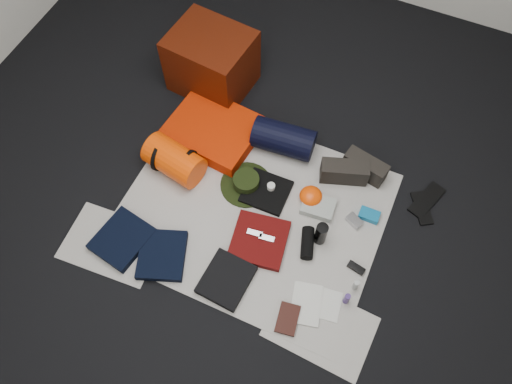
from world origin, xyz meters
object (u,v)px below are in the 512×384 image
at_px(paperback_book, 288,319).
at_px(water_bottle, 321,234).
at_px(navy_duffel, 284,139).
at_px(red_cabinet, 212,62).
at_px(stuff_sack, 174,160).
at_px(compact_camera, 354,221).
at_px(sleeping_pad, 213,130).

bearing_deg(paperback_book, water_bottle, 82.15).
bearing_deg(navy_duffel, water_bottle, -53.77).
height_order(red_cabinet, stuff_sack, red_cabinet).
bearing_deg(compact_camera, navy_duffel, 176.95).
height_order(stuff_sack, water_bottle, stuff_sack).
xyz_separation_m(sleeping_pad, stuff_sack, (-0.10, -0.35, 0.06)).
relative_size(red_cabinet, paperback_book, 3.01).
distance_m(compact_camera, paperback_book, 0.75).
bearing_deg(sleeping_pad, water_bottle, -24.98).
relative_size(sleeping_pad, stuff_sack, 1.55).
bearing_deg(stuff_sack, sleeping_pad, 73.76).
bearing_deg(compact_camera, paperback_book, -76.13).
relative_size(stuff_sack, compact_camera, 3.76).
xyz_separation_m(sleeping_pad, paperback_book, (0.95, -0.97, -0.04)).
height_order(red_cabinet, navy_duffel, red_cabinet).
bearing_deg(compact_camera, red_cabinet, 178.53).
relative_size(water_bottle, paperback_book, 1.03).
height_order(red_cabinet, sleeping_pad, red_cabinet).
bearing_deg(sleeping_pad, compact_camera, -12.36).
relative_size(compact_camera, paperback_book, 0.56).
xyz_separation_m(red_cabinet, paperback_book, (1.16, -1.39, -0.20)).
height_order(sleeping_pad, water_bottle, water_bottle).
distance_m(stuff_sack, navy_duffel, 0.73).
bearing_deg(water_bottle, stuff_sack, 175.23).
height_order(red_cabinet, compact_camera, red_cabinet).
height_order(sleeping_pad, navy_duffel, navy_duffel).
bearing_deg(stuff_sack, paperback_book, -30.52).
relative_size(sleeping_pad, paperback_book, 3.29).
xyz_separation_m(water_bottle, paperback_book, (0.01, -0.53, -0.08)).
height_order(red_cabinet, water_bottle, red_cabinet).
distance_m(navy_duffel, water_bottle, 0.71).
relative_size(stuff_sack, paperback_book, 2.12).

